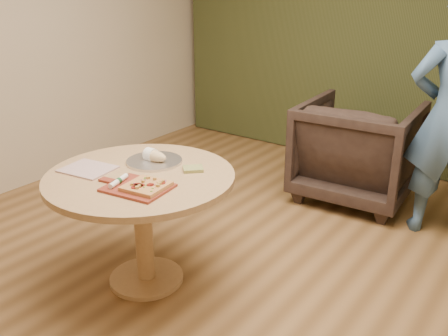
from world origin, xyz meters
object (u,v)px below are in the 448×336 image
pizza_paddle (136,187)px  serving_tray (154,161)px  pedestal_table (141,195)px  bread_roll (153,155)px  flatbread_pizza (146,186)px  cutlery_roll (119,181)px  armchair (358,146)px

pizza_paddle → serving_tray: (-0.21, 0.37, -0.00)m
pedestal_table → pizza_paddle: 0.26m
bread_roll → pedestal_table: bearing=-68.5°
flatbread_pizza → bread_roll: size_ratio=1.28×
flatbread_pizza → bread_roll: bearing=128.8°
pedestal_table → bread_roll: bread_roll is taller
pedestal_table → cutlery_roll: 0.26m
serving_tray → armchair: bearing=70.6°
serving_tray → bread_roll: (-0.01, 0.00, 0.04)m
pedestal_table → bread_roll: bearing=111.5°
pizza_paddle → armchair: armchair is taller
flatbread_pizza → pedestal_table: bearing=143.5°
flatbread_pizza → serving_tray: 0.45m
pizza_paddle → cutlery_roll: cutlery_roll is taller
pedestal_table → flatbread_pizza: size_ratio=4.66×
serving_tray → armchair: size_ratio=0.37×
flatbread_pizza → cutlery_roll: 0.18m
flatbread_pizza → armchair: bearing=80.3°
pizza_paddle → bread_roll: bearing=113.4°
flatbread_pizza → bread_roll: bread_roll is taller
pedestal_table → armchair: armchair is taller
pedestal_table → bread_roll: size_ratio=5.95×
cutlery_roll → serving_tray: 0.41m
pizza_paddle → bread_roll: (-0.22, 0.37, 0.04)m
pizza_paddle → pedestal_table: bearing=122.7°
serving_tray → pizza_paddle: bearing=-60.2°
pizza_paddle → flatbread_pizza: bearing=6.0°
pedestal_table → serving_tray: bearing=109.3°
bread_roll → armchair: size_ratio=0.20×
pedestal_table → serving_tray: size_ratio=3.23×
pizza_paddle → cutlery_roll: size_ratio=2.35×
pizza_paddle → armchair: 2.28m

